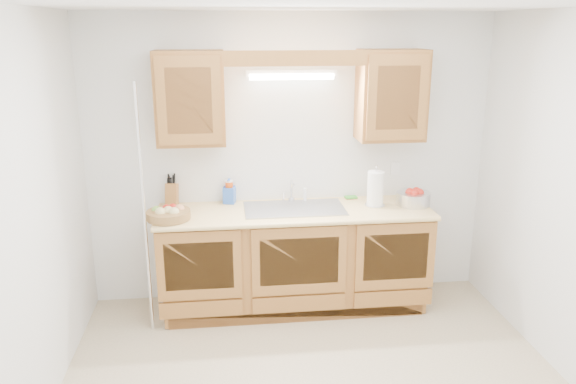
{
  "coord_description": "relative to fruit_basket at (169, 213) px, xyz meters",
  "views": [
    {
      "loc": [
        -0.58,
        -3.25,
        2.37
      ],
      "look_at": [
        -0.1,
        0.85,
        1.16
      ],
      "focal_mm": 35.0,
      "sensor_mm": 36.0,
      "label": 1
    }
  ],
  "objects": [
    {
      "name": "soap_bottle",
      "position": [
        0.49,
        0.38,
        0.06
      ],
      "size": [
        0.12,
        0.12,
        0.22
      ],
      "primitive_type": "imported",
      "rotation": [
        0.0,
        0.0,
        -0.24
      ],
      "color": "blue",
      "rests_on": "countertop"
    },
    {
      "name": "orange_canister",
      "position": [
        0.49,
        0.38,
        0.05
      ],
      "size": [
        0.09,
        0.09,
        0.2
      ],
      "rotation": [
        0.0,
        0.0,
        -0.37
      ],
      "color": "#DB450C",
      "rests_on": "countertop"
    },
    {
      "name": "sponge",
      "position": [
        1.57,
        0.38,
        -0.04
      ],
      "size": [
        0.11,
        0.08,
        0.02
      ],
      "rotation": [
        0.0,
        0.0,
        0.08
      ],
      "color": "#CC333F",
      "rests_on": "countertop"
    },
    {
      "name": "outlet_plate",
      "position": [
        1.98,
        0.43,
        0.2
      ],
      "size": [
        0.08,
        0.01,
        0.12
      ],
      "primitive_type": "cube",
      "color": "white",
      "rests_on": "room"
    },
    {
      "name": "apple_bowl",
      "position": [
        2.06,
        0.14,
        0.02
      ],
      "size": [
        0.33,
        0.33,
        0.15
      ],
      "rotation": [
        0.0,
        0.0,
        0.14
      ],
      "color": "silver",
      "rests_on": "countertop"
    },
    {
      "name": "paper_towel",
      "position": [
        1.73,
        0.15,
        0.1
      ],
      "size": [
        0.19,
        0.19,
        0.36
      ],
      "rotation": [
        0.0,
        0.0,
        -0.42
      ],
      "color": "silver",
      "rests_on": "countertop"
    },
    {
      "name": "countertop",
      "position": [
        1.03,
        0.12,
        -0.07
      ],
      "size": [
        2.3,
        0.63,
        0.04
      ],
      "primitive_type": "cube",
      "color": "#DCB673",
      "rests_on": "base_cabinets"
    },
    {
      "name": "sink",
      "position": [
        1.03,
        0.15,
        -0.12
      ],
      "size": [
        0.84,
        0.46,
        0.36
      ],
      "color": "#9E9EA3",
      "rests_on": "countertop"
    },
    {
      "name": "room",
      "position": [
        1.03,
        -1.06,
        0.3
      ],
      "size": [
        3.52,
        3.5,
        2.5
      ],
      "color": "#C2AE8C",
      "rests_on": "ground"
    },
    {
      "name": "knife_block",
      "position": [
        0.0,
        0.37,
        0.05
      ],
      "size": [
        0.11,
        0.17,
        0.28
      ],
      "rotation": [
        0.0,
        0.0,
        -0.12
      ],
      "color": "#A56630",
      "rests_on": "countertop"
    },
    {
      "name": "upper_cabinet_left",
      "position": [
        0.2,
        0.27,
        0.88
      ],
      "size": [
        0.55,
        0.33,
        0.75
      ],
      "primitive_type": "cube",
      "color": "#A56630",
      "rests_on": "room"
    },
    {
      "name": "base_cabinets",
      "position": [
        1.03,
        0.14,
        -0.51
      ],
      "size": [
        2.2,
        0.6,
        0.86
      ],
      "primitive_type": "cube",
      "color": "#A56630",
      "rests_on": "ground"
    },
    {
      "name": "wire_shelf_pole",
      "position": [
        -0.17,
        -0.13,
        0.05
      ],
      "size": [
        0.03,
        0.03,
        2.0
      ],
      "primitive_type": "cylinder",
      "color": "silver",
      "rests_on": "ground"
    },
    {
      "name": "valance",
      "position": [
        1.03,
        0.13,
        1.19
      ],
      "size": [
        2.2,
        0.05,
        0.12
      ],
      "primitive_type": "cube",
      "color": "#A56630",
      "rests_on": "room"
    },
    {
      "name": "fluorescent_fixture",
      "position": [
        1.03,
        0.36,
        1.05
      ],
      "size": [
        0.76,
        0.08,
        0.08
      ],
      "color": "white",
      "rests_on": "room"
    },
    {
      "name": "upper_cabinet_right",
      "position": [
        1.86,
        0.27,
        0.88
      ],
      "size": [
        0.55,
        0.33,
        0.75
      ],
      "primitive_type": "cube",
      "color": "#A56630",
      "rests_on": "room"
    },
    {
      "name": "fruit_basket",
      "position": [
        0.0,
        0.0,
        0.0
      ],
      "size": [
        0.45,
        0.45,
        0.11
      ],
      "rotation": [
        0.0,
        0.0,
        0.4
      ],
      "color": "olive",
      "rests_on": "countertop"
    }
  ]
}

